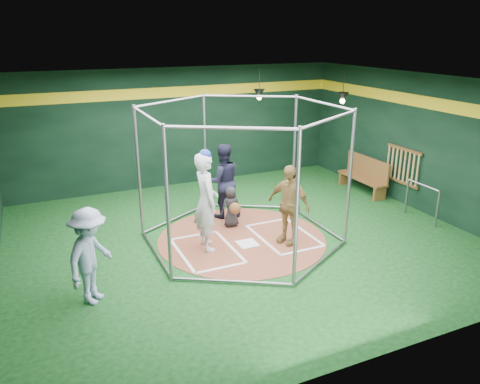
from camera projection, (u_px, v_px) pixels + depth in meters
name	position (u px, v px, depth m)	size (l,w,h in m)	color
room_shell	(242.00, 165.00, 10.05)	(10.10, 9.10, 3.53)	#0C3911
clay_disc	(242.00, 239.00, 10.62)	(3.80, 3.80, 0.01)	brown
home_plate	(247.00, 243.00, 10.36)	(0.43, 0.43, 0.01)	white
batter_box_left	(206.00, 250.00, 10.03)	(1.17, 1.77, 0.01)	white
batter_box_right	(284.00, 235.00, 10.77)	(1.17, 1.77, 0.01)	white
batting_cage	(242.00, 176.00, 10.13)	(4.05, 4.67, 3.00)	gray
bat_rack	(402.00, 166.00, 12.54)	(0.07, 1.25, 0.98)	brown
pendant_lamp_near	(259.00, 93.00, 13.68)	(0.34, 0.34, 0.90)	black
pendant_lamp_far	(343.00, 97.00, 13.00)	(0.34, 0.34, 0.90)	black
batter_figure	(206.00, 201.00, 9.83)	(0.57, 0.81, 2.20)	silver
visitor_leopard	(289.00, 204.00, 10.16)	(1.04, 0.44, 1.78)	tan
catcher_figure	(231.00, 207.00, 11.12)	(0.50, 0.56, 0.99)	black
umpire	(223.00, 181.00, 11.60)	(0.91, 0.71, 1.88)	black
bystander_blue	(90.00, 256.00, 7.92)	(1.12, 0.64, 1.73)	#9EAED1
dugout_bench	(365.00, 174.00, 13.58)	(0.42, 1.78, 1.04)	brown
steel_railing	(422.00, 196.00, 11.53)	(0.05, 1.07, 0.92)	gray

